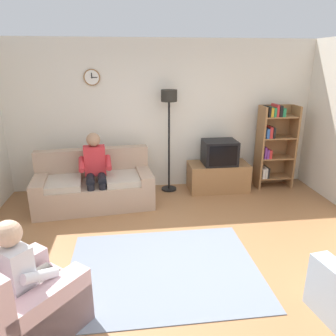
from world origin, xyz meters
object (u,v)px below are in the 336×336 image
Objects in this scene: couch at (94,187)px; tv at (220,152)px; bookshelf at (273,143)px; person_in_left_armchair at (25,271)px; tv_stand at (218,176)px; floor_lamp at (169,113)px; armchair_near_window at (21,307)px; person_on_couch at (95,167)px.

couch is 2.31m from tv.
bookshelf is 1.41× the size of person_in_left_armchair.
tv_stand is at bearing 49.58° from person_in_left_armchair.
floor_lamp reaches higher than bookshelf.
person_in_left_armchair reaches higher than armchair_near_window.
person_in_left_armchair is at bearing -139.58° from bookshelf.
bookshelf is (1.06, 0.10, 0.11)m from tv.
tv is at bearing -174.76° from bookshelf.
floor_lamp reaches higher than tv_stand.
person_on_couch is at bearing -167.01° from tv_stand.
person_in_left_armchair is at bearing -98.61° from person_on_couch.
person_in_left_armchair is (-1.65, -3.11, -0.85)m from floor_lamp.
couch is 1.07× the size of floor_lamp.
tv_stand is 0.70× the size of bookshelf.
person_in_left_armchair is at bearing -97.11° from couch.
tv is (0.00, -0.02, 0.48)m from tv_stand.
tv reaches higher than armchair_near_window.
tv is 4.05m from armchair_near_window.
couch is 1.80× the size of tv_stand.
couch is at bearing 81.85° from armchair_near_window.
bookshelf is 1.33× the size of armchair_near_window.
bookshelf is at bearing 8.06° from couch.
person_on_couch is (-3.24, -0.58, -0.15)m from bookshelf.
floor_lamp is 1.59m from person_on_couch.
couch is 1.77× the size of person_in_left_armchair.
bookshelf is 1.28× the size of person_on_couch.
couch is 2.71m from armchair_near_window.
floor_lamp is 1.56× the size of armchair_near_window.
bookshelf reaches higher than tv_stand.
armchair_near_window is at bearing -130.43° from person_in_left_armchair.
armchair_near_window is (-0.38, -2.69, -0.02)m from couch.
armchair_near_window is at bearing -118.24° from floor_lamp.
person_on_couch is at bearing -167.63° from tv.
bookshelf reaches higher than person_in_left_armchair.
floor_lamp is at bearing 62.07° from person_in_left_armchair.
armchair_near_window is (-3.68, -3.15, -0.56)m from bookshelf.
tv_stand is at bearing 90.00° from tv.
floor_lamp is at bearing 179.23° from bookshelf.
person_in_left_armchair is (-0.33, -2.62, 0.29)m from couch.
bookshelf is at bearing 3.92° from tv_stand.
person_on_couch reaches higher than armchair_near_window.
tv is 0.54× the size of person_in_left_armchair.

